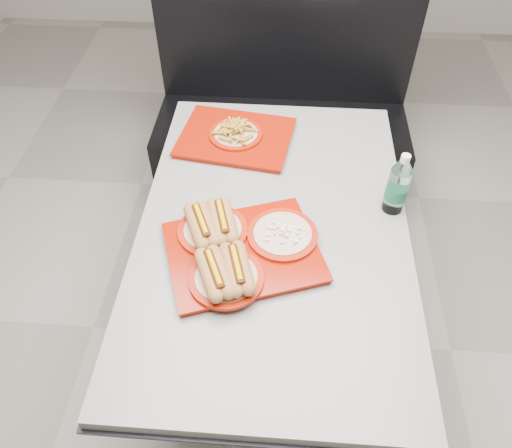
# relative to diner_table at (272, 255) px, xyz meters

# --- Properties ---
(ground) EXTENTS (6.00, 6.00, 0.00)m
(ground) POSITION_rel_diner_table_xyz_m (0.00, 0.00, -0.58)
(ground) COLOR gray
(ground) RESTS_ON ground
(diner_table) EXTENTS (0.92, 1.42, 0.75)m
(diner_table) POSITION_rel_diner_table_xyz_m (0.00, 0.00, 0.00)
(diner_table) COLOR black
(diner_table) RESTS_ON ground
(booth_bench) EXTENTS (1.30, 0.57, 1.35)m
(booth_bench) POSITION_rel_diner_table_xyz_m (0.00, 1.09, -0.18)
(booth_bench) COLOR black
(booth_bench) RESTS_ON ground
(tray_near) EXTENTS (0.56, 0.50, 0.10)m
(tray_near) POSITION_rel_diner_table_xyz_m (-0.11, -0.14, 0.20)
(tray_near) COLOR #891103
(tray_near) RESTS_ON diner_table
(tray_far) EXTENTS (0.48, 0.40, 0.09)m
(tray_far) POSITION_rel_diner_table_xyz_m (-0.17, 0.45, 0.19)
(tray_far) COLOR #891103
(tray_far) RESTS_ON diner_table
(water_bottle) EXTENTS (0.07, 0.07, 0.23)m
(water_bottle) POSITION_rel_diner_table_xyz_m (0.40, 0.11, 0.27)
(water_bottle) COLOR silver
(water_bottle) RESTS_ON diner_table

